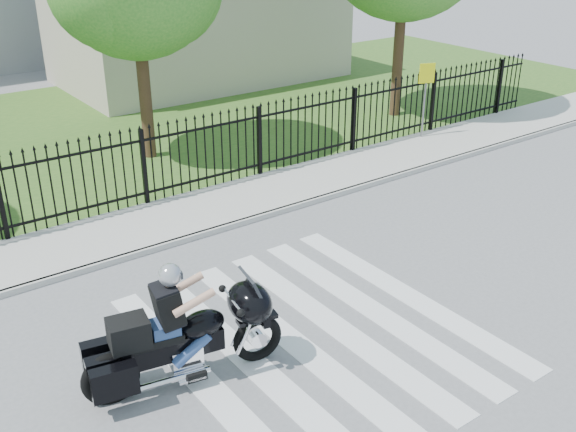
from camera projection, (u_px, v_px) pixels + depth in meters
ground at (315, 334)px, 10.54m from camera, size 120.00×120.00×0.00m
crosswalk at (315, 333)px, 10.54m from camera, size 5.00×5.50×0.01m
sidewalk at (168, 220)px, 14.18m from camera, size 40.00×2.00×0.12m
curb at (191, 238)px, 13.45m from camera, size 40.00×0.12×0.12m
grass_strip at (57, 138)px, 19.34m from camera, size 40.00×12.00×0.02m
iron_fence at (144, 169)px, 14.56m from camera, size 26.00×0.04×1.80m
building_low at (199, 32)px, 25.27m from camera, size 10.00×6.00×3.50m
motorcycle_rider at (179, 334)px, 9.18m from camera, size 2.89×1.28×1.92m
traffic_sign at (426, 85)px, 18.48m from camera, size 0.44×0.19×2.08m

